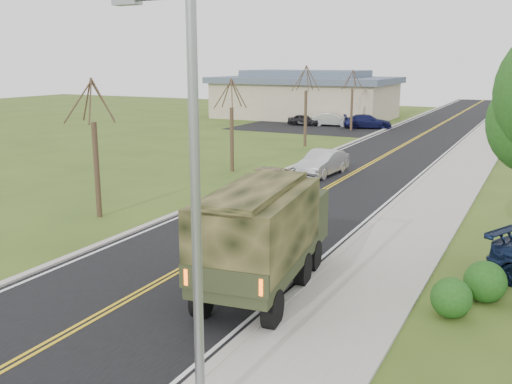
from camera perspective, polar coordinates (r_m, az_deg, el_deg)
The scene contains 17 objects.
ground at distance 15.03m, azimuth -21.27°, elevation -14.69°, with size 160.00×160.00×0.00m, color #374D19.
road at distance 50.13m, azimuth 15.00°, elevation 4.81°, with size 8.00×120.00×0.01m, color black.
curb_right at distance 49.44m, azimuth 19.71°, elevation 4.45°, with size 0.30×120.00×0.12m, color #9E998E.
sidewalk_right at distance 49.25m, azimuth 21.73°, elevation 4.24°, with size 3.20×120.00×0.10m, color #9E998E.
curb_left at distance 51.14m, azimuth 10.44°, elevation 5.24°, with size 0.30×120.00×0.10m, color #9E998E.
street_light at distance 10.01m, azimuth -6.54°, elevation -0.56°, with size 1.65×0.22×8.00m.
bare_tree_a at distance 25.74m, azimuth -15.71°, elevation 3.26°, with size 1.93×2.26×6.08m.
bare_tree_b at distance 35.42m, azimuth -2.44°, elevation 6.04°, with size 1.83×2.14×5.73m.
bare_tree_c at distance 46.15m, azimuth 4.97°, elevation 8.00°, with size 2.04×2.39×6.42m.
bare_tree_d at distance 57.43m, azimuth 9.55°, elevation 8.62°, with size 1.88×2.20×5.91m.
commercial_building at distance 69.83m, azimuth 4.97°, elevation 9.61°, with size 25.50×21.50×5.65m.
military_truck at distance 16.79m, azimuth 0.83°, elevation -3.78°, with size 3.18×6.95×3.35m.
suv_champagne at distance 29.14m, azimuth 0.87°, elevation 0.96°, with size 2.28×4.94×1.37m, color #937C53.
sedan_silver at distance 34.60m, azimuth 6.65°, elevation 2.91°, with size 1.59×4.57×1.51m, color #B8B9BD.
lot_car_dark at distance 61.52m, azimuth 4.83°, elevation 7.20°, with size 1.39×3.45×1.18m, color black.
lot_car_silver at distance 61.21m, azimuth 7.63°, elevation 7.21°, with size 1.49×4.27×1.41m, color silver.
lot_car_navy at distance 59.62m, azimuth 11.08°, elevation 6.93°, with size 1.99×4.89×1.42m, color #10133C.
Camera 1 is at (10.32, -8.59, 6.76)m, focal length 40.00 mm.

